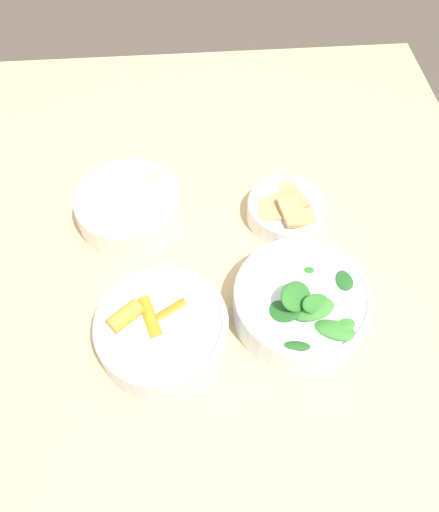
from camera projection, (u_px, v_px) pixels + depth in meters
ground_plane at (214, 411)px, 1.35m from camera, size 10.00×10.00×0.00m
dining_table at (211, 292)px, 0.84m from camera, size 1.01×0.90×0.74m
bowl_carrots at (162, 329)px, 0.63m from camera, size 0.17×0.17×0.07m
bowl_greens at (302, 303)px, 0.65m from camera, size 0.18×0.18×0.09m
bowl_beans_hotdog at (129, 207)px, 0.75m from camera, size 0.16×0.16×0.05m
bowl_cookies at (286, 209)px, 0.76m from camera, size 0.12×0.12×0.05m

